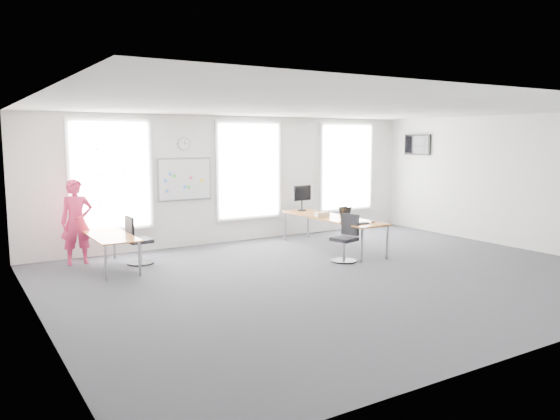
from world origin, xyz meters
TOP-DOWN VIEW (x-y plane):
  - floor at (0.00, 0.00)m, footprint 10.00×10.00m
  - ceiling at (0.00, 0.00)m, footprint 10.00×10.00m
  - wall_back at (0.00, 4.00)m, footprint 10.00×0.00m
  - wall_front at (0.00, -4.00)m, footprint 10.00×0.00m
  - wall_left at (-5.00, 0.00)m, footprint 0.00×10.00m
  - wall_right at (5.00, 0.00)m, footprint 0.00×10.00m
  - window_left at (-3.00, 3.97)m, footprint 1.60×0.06m
  - window_mid at (0.30, 3.97)m, footprint 1.60×0.06m
  - window_right at (3.30, 3.97)m, footprint 1.60×0.06m
  - desk_right at (1.34, 2.00)m, footprint 0.80×2.99m
  - desk_left at (-3.39, 2.70)m, footprint 0.72×1.80m
  - chair_right at (0.82, 0.85)m, footprint 0.53×0.53m
  - chair_left at (-2.84, 2.80)m, footprint 0.51×0.51m
  - person at (-3.83, 3.46)m, footprint 0.64×0.44m
  - whiteboard at (-1.35, 3.97)m, footprint 1.20×0.03m
  - wall_clock at (-1.35, 3.97)m, footprint 0.30×0.04m
  - tv at (4.95, 3.00)m, footprint 0.06×0.90m
  - keyboard at (1.18, 0.86)m, footprint 0.42×0.16m
  - mouse at (1.54, 0.87)m, footprint 0.07×0.11m
  - lens_cap at (1.39, 1.26)m, footprint 0.08×0.08m
  - headphones at (1.53, 1.48)m, footprint 0.19×0.10m
  - laptop_sleeve at (1.44, 1.67)m, footprint 0.33×0.26m
  - paper_stack at (1.19, 2.17)m, footprint 0.33×0.28m
  - monitor at (1.37, 3.24)m, footprint 0.55×0.22m

SIDE VIEW (x-z plane):
  - floor at x=0.00m, z-range 0.00..0.00m
  - chair_right at x=0.82m, z-range -0.06..0.89m
  - chair_left at x=-2.84m, z-range -0.06..0.90m
  - desk_left at x=-3.39m, z-range 0.27..0.93m
  - desk_right at x=1.34m, z-range 0.32..1.04m
  - lens_cap at x=1.39m, z-range 0.73..0.74m
  - keyboard at x=1.18m, z-range 0.73..0.75m
  - mouse at x=1.54m, z-range 0.73..0.77m
  - paper_stack at x=1.19m, z-range 0.73..0.83m
  - headphones at x=1.53m, z-range 0.72..0.83m
  - person at x=-3.83m, z-range 0.00..1.68m
  - laptop_sleeve at x=1.44m, z-range 0.73..0.98m
  - monitor at x=1.37m, z-range 0.79..1.40m
  - wall_back at x=0.00m, z-range -3.50..6.50m
  - wall_front at x=0.00m, z-range -3.50..6.50m
  - wall_left at x=-5.00m, z-range -3.50..6.50m
  - wall_right at x=5.00m, z-range -3.50..6.50m
  - whiteboard at x=-1.35m, z-range 1.10..2.00m
  - window_left at x=-3.00m, z-range 0.60..2.80m
  - window_mid at x=0.30m, z-range 0.60..2.80m
  - window_right at x=3.30m, z-range 0.60..2.80m
  - tv at x=4.95m, z-range 2.02..2.57m
  - wall_clock at x=-1.35m, z-range 2.20..2.50m
  - ceiling at x=0.00m, z-range 3.00..3.00m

